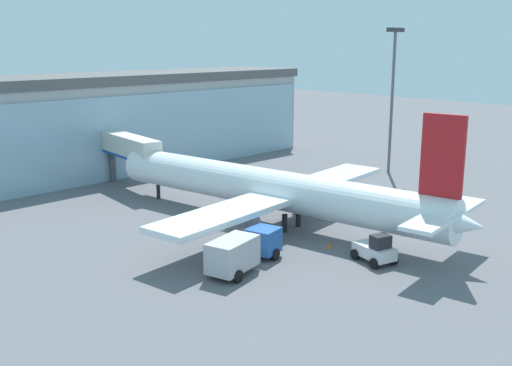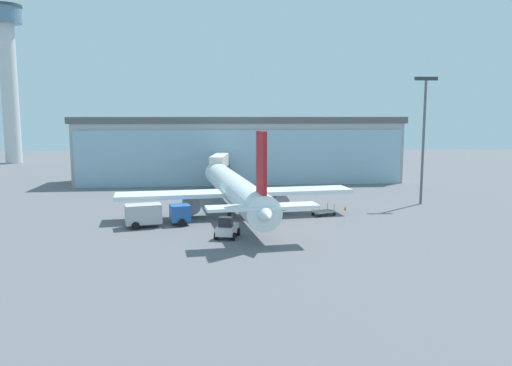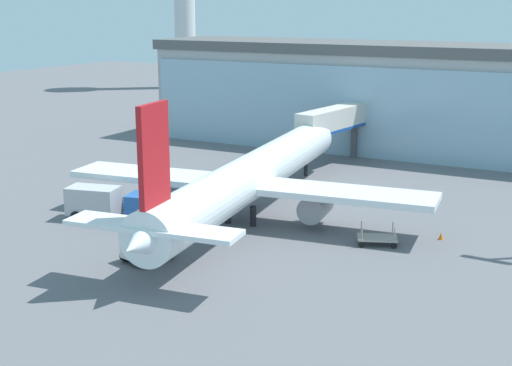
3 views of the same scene
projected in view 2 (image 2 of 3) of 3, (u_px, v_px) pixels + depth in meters
ground at (244, 220)px, 60.70m from camera, size 240.00×240.00×0.00m
terminal_building at (240, 149)px, 95.48m from camera, size 61.96×16.05×12.35m
jet_bridge at (220, 162)px, 84.44m from camera, size 3.32×12.27×6.11m
control_tower at (8, 68)px, 129.02m from camera, size 8.50×8.50×40.54m
apron_light_mast at (424, 129)px, 70.41m from camera, size 3.20×0.40×17.99m
airplane at (235, 189)px, 63.72m from camera, size 29.93×38.53×11.21m
catering_truck at (155, 214)px, 57.24m from camera, size 7.62×4.14×2.65m
baggage_cart at (324, 212)px, 63.52m from camera, size 3.21×2.63×1.50m
pushback_tug at (227, 228)px, 52.06m from camera, size 2.76×3.51×2.30m
safety_cone_nose at (226, 226)px, 56.51m from camera, size 0.36×0.36×0.55m
safety_cone_wingtip at (345, 208)px, 67.15m from camera, size 0.36×0.36×0.55m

